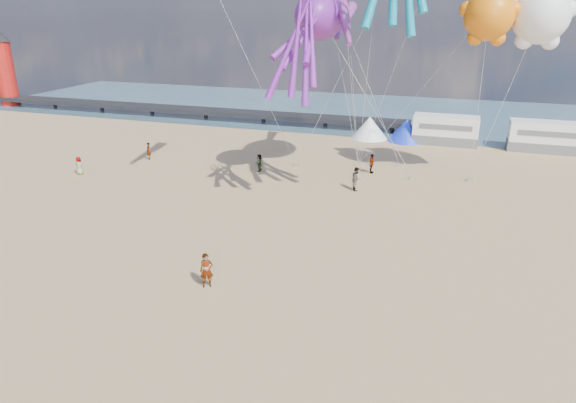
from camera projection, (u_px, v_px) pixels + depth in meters
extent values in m
plane|color=tan|center=(249.00, 367.00, 20.71)|extent=(120.00, 120.00, 0.00)
plane|color=#38586C|center=(402.00, 114.00, 69.55)|extent=(120.00, 120.00, 0.00)
cube|color=black|center=(178.00, 109.00, 67.58)|extent=(60.00, 3.00, 0.50)
cylinder|color=#A5140F|center=(6.00, 74.00, 74.49)|extent=(2.60, 2.60, 9.00)
cube|color=silver|center=(445.00, 130.00, 53.96)|extent=(6.60, 2.50, 3.00)
cube|color=silver|center=(544.00, 137.00, 51.19)|extent=(6.60, 2.50, 3.00)
cone|color=white|center=(369.00, 127.00, 56.39)|extent=(4.00, 4.00, 2.40)
cone|color=#1933CC|center=(406.00, 130.00, 55.23)|extent=(4.00, 4.00, 2.40)
imported|color=tan|center=(206.00, 270.00, 26.38)|extent=(0.81, 0.74, 1.87)
imported|color=#7F6659|center=(79.00, 166.00, 44.24)|extent=(0.62, 0.45, 1.58)
imported|color=#7F6659|center=(356.00, 179.00, 40.44)|extent=(0.88, 1.06, 1.87)
imported|color=#7F6659|center=(372.00, 164.00, 44.61)|extent=(0.64, 1.10, 1.70)
imported|color=#7F6659|center=(259.00, 163.00, 45.17)|extent=(0.42, 0.92, 1.54)
imported|color=#7F6659|center=(148.00, 151.00, 48.64)|extent=(1.47, 1.37, 1.64)
cube|color=gray|center=(296.00, 165.00, 46.66)|extent=(0.50, 0.35, 0.22)
cube|color=gray|center=(413.00, 178.00, 43.20)|extent=(0.50, 0.35, 0.22)
cube|color=gray|center=(470.00, 180.00, 42.86)|extent=(0.50, 0.35, 0.22)
cube|color=gray|center=(399.00, 165.00, 46.66)|extent=(0.50, 0.35, 0.22)
cube|color=gray|center=(358.00, 165.00, 46.90)|extent=(0.50, 0.35, 0.22)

